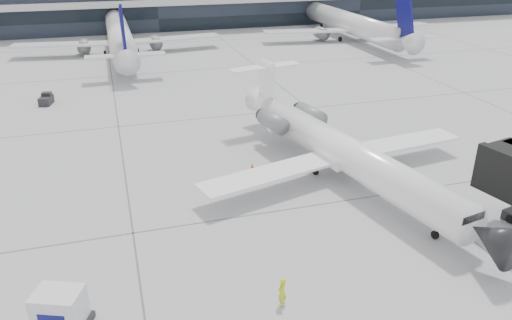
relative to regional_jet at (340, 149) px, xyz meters
name	(u,v)px	position (x,y,z in m)	size (l,w,h in m)	color
ground	(283,210)	(-5.94, -3.76, -2.27)	(220.00, 220.00, 0.00)	gray
bg_jet_center	(121,52)	(-13.94, 51.24, -2.27)	(32.00, 40.00, 9.60)	silver
bg_jet_right	(348,38)	(26.06, 51.24, -2.27)	(32.00, 40.00, 9.60)	silver
regional_jet	(340,149)	(0.00, 0.00, 0.00)	(22.99, 28.66, 6.65)	white
ramp_worker	(282,292)	(-9.18, -12.76, -1.44)	(0.61, 0.40, 1.66)	#CDE117
cargo_uld	(60,311)	(-19.73, -11.26, -1.24)	(3.01, 2.66, 2.04)	black
traffic_cone	(252,167)	(-6.11, 3.02, -2.01)	(0.44, 0.44, 0.55)	#DE420B
far_tug	(46,99)	(-23.22, 25.90, -1.72)	(1.59, 2.17, 1.23)	black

